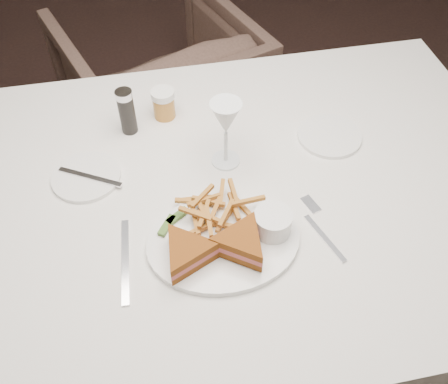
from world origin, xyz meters
TOP-DOWN VIEW (x-y plane):
  - ground at (0.00, 0.00)m, footprint 5.00×5.00m
  - table at (0.01, -0.26)m, footprint 1.50×1.03m
  - chair_far at (-0.02, 0.69)m, footprint 0.84×0.82m
  - table_setting at (-0.01, -0.32)m, footprint 0.76×0.66m

SIDE VIEW (x-z plane):
  - ground at x=0.00m, z-range 0.00..0.00m
  - chair_far at x=-0.02m, z-range 0.00..0.70m
  - table at x=0.01m, z-range 0.00..0.75m
  - table_setting at x=-0.01m, z-range 0.70..0.88m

